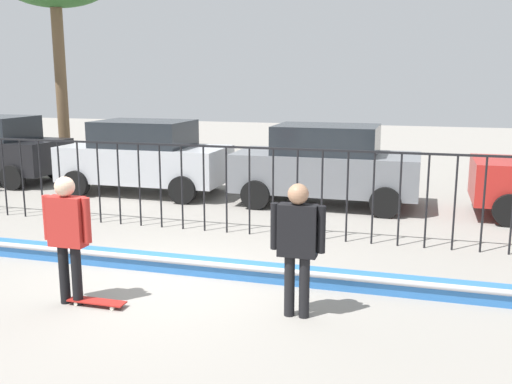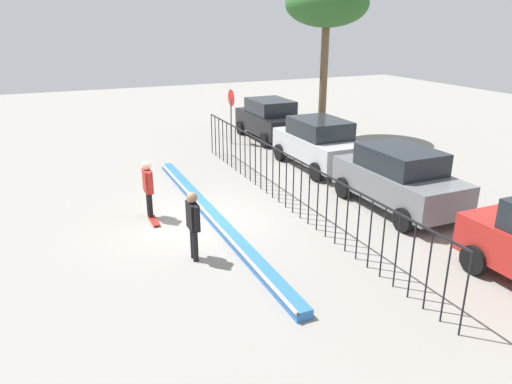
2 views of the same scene
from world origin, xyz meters
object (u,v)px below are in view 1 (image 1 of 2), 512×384
object	(u,v)px
skateboarder	(67,229)
parked_car_silver	(145,156)
skateboard	(97,302)
camera_operator	(298,238)
parked_car_gray	(326,164)

from	to	relation	value
skateboarder	parked_car_silver	xyz separation A→B (m)	(-2.52, 7.14, -0.07)
skateboarder	skateboard	bearing A→B (deg)	18.67
skateboard	parked_car_silver	xyz separation A→B (m)	(-2.89, 7.12, 0.91)
skateboarder	camera_operator	bearing A→B (deg)	23.95
skateboard	camera_operator	size ratio (longest dim) A/B	0.46
skateboarder	camera_operator	world-z (taller)	skateboarder
skateboard	camera_operator	distance (m)	2.83
skateboarder	parked_car_gray	distance (m)	7.42
skateboard	parked_car_silver	bearing A→B (deg)	94.64
skateboarder	parked_car_silver	size ratio (longest dim) A/B	0.40
skateboarder	camera_operator	distance (m)	3.03
camera_operator	parked_car_gray	world-z (taller)	parked_car_gray
camera_operator	parked_car_gray	bearing A→B (deg)	-48.09
parked_car_silver	parked_car_gray	world-z (taller)	same
skateboarder	parked_car_gray	xyz separation A→B (m)	(2.25, 7.07, -0.07)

